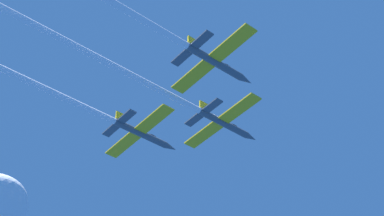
# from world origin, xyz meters

# --- Properties ---
(jet_lead) EXTENTS (17.14, 69.06, 2.84)m
(jet_lead) POSITION_xyz_m (-0.18, -21.98, 0.26)
(jet_lead) COLOR #4C5660
(jet_left_wing) EXTENTS (17.14, 70.55, 2.84)m
(jet_left_wing) POSITION_xyz_m (-10.28, -32.50, -0.64)
(jet_left_wing) COLOR #4C5660
(jet_right_wing) EXTENTS (17.14, 60.22, 2.84)m
(jet_right_wing) POSITION_xyz_m (9.78, -28.39, 0.56)
(jet_right_wing) COLOR #4C5660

